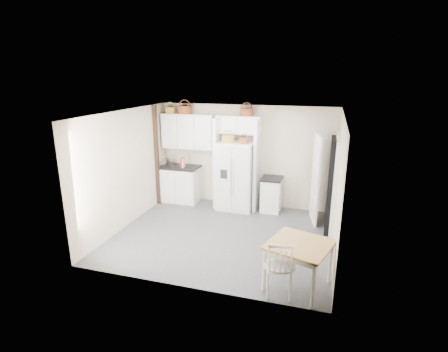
% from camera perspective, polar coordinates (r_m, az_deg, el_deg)
% --- Properties ---
extents(floor, '(4.50, 4.50, 0.00)m').
position_cam_1_polar(floor, '(7.62, -0.14, -9.61)').
color(floor, '#2B2B2F').
rests_on(floor, ground).
extents(ceiling, '(4.50, 4.50, 0.00)m').
position_cam_1_polar(ceiling, '(6.89, -0.15, 10.22)').
color(ceiling, white).
rests_on(ceiling, wall_back).
extents(wall_back, '(4.50, 0.00, 4.50)m').
position_cam_1_polar(wall_back, '(9.02, 3.56, 3.26)').
color(wall_back, beige).
rests_on(wall_back, floor).
extents(wall_left, '(0.00, 4.00, 4.00)m').
position_cam_1_polar(wall_left, '(8.07, -15.62, 1.12)').
color(wall_left, beige).
rests_on(wall_left, floor).
extents(wall_right, '(0.00, 4.00, 4.00)m').
position_cam_1_polar(wall_right, '(6.87, 18.13, -1.73)').
color(wall_right, beige).
rests_on(wall_right, floor).
extents(refrigerator, '(0.89, 0.72, 1.73)m').
position_cam_1_polar(refrigerator, '(8.79, 1.96, -0.00)').
color(refrigerator, silver).
rests_on(refrigerator, floor).
extents(base_cab_left, '(1.01, 0.64, 0.94)m').
position_cam_1_polar(base_cab_left, '(9.50, -7.16, -1.36)').
color(base_cab_left, white).
rests_on(base_cab_left, floor).
extents(base_cab_right, '(0.47, 0.56, 0.83)m').
position_cam_1_polar(base_cab_right, '(8.85, 7.74, -3.10)').
color(base_cab_right, white).
rests_on(base_cab_right, floor).
extents(dining_table, '(1.15, 1.15, 0.77)m').
position_cam_1_polar(dining_table, '(5.90, 12.00, -14.04)').
color(dining_table, '#A16E47').
rests_on(dining_table, floor).
extents(windsor_chair, '(0.55, 0.52, 1.00)m').
position_cam_1_polar(windsor_chair, '(5.61, 9.04, -14.25)').
color(windsor_chair, white).
rests_on(windsor_chair, floor).
extents(counter_left, '(1.05, 0.68, 0.04)m').
position_cam_1_polar(counter_left, '(9.36, -7.26, 1.50)').
color(counter_left, black).
rests_on(counter_left, base_cab_left).
extents(counter_right, '(0.51, 0.60, 0.04)m').
position_cam_1_polar(counter_right, '(8.71, 7.84, -0.42)').
color(counter_right, black).
rests_on(counter_right, base_cab_right).
extents(toaster, '(0.29, 0.20, 0.18)m').
position_cam_1_polar(toaster, '(9.44, -9.23, 2.25)').
color(toaster, silver).
rests_on(toaster, counter_left).
extents(cookbook_red, '(0.07, 0.18, 0.26)m').
position_cam_1_polar(cookbook_red, '(9.21, -6.77, 2.22)').
color(cookbook_red, red).
rests_on(cookbook_red, counter_left).
extents(cookbook_cream, '(0.05, 0.16, 0.24)m').
position_cam_1_polar(cookbook_cream, '(9.20, -6.63, 2.14)').
color(cookbook_cream, beige).
rests_on(cookbook_cream, counter_left).
extents(basket_upper_a, '(0.28, 0.28, 0.16)m').
position_cam_1_polar(basket_upper_a, '(9.33, -8.75, 10.59)').
color(basket_upper_a, brown).
rests_on(basket_upper_a, upper_cabinet).
extents(basket_upper_b, '(0.34, 0.34, 0.20)m').
position_cam_1_polar(basket_upper_b, '(9.16, -6.41, 10.70)').
color(basket_upper_b, '#5D2A12').
rests_on(basket_upper_b, upper_cabinet).
extents(basket_bridge_b, '(0.32, 0.32, 0.18)m').
position_cam_1_polar(basket_bridge_b, '(8.66, 3.71, 10.37)').
color(basket_bridge_b, '#5D2A12').
rests_on(basket_bridge_b, bridge_cabinet).
extents(basket_fridge_a, '(0.31, 0.31, 0.16)m').
position_cam_1_polar(basket_fridge_a, '(8.52, 0.66, 6.03)').
color(basket_fridge_a, brown).
rests_on(basket_fridge_a, refrigerator).
extents(basket_fridge_b, '(0.23, 0.23, 0.12)m').
position_cam_1_polar(basket_fridge_b, '(8.43, 3.27, 5.74)').
color(basket_fridge_b, '#5D2A12').
rests_on(basket_fridge_b, refrigerator).
extents(upper_cabinet, '(1.40, 0.34, 0.90)m').
position_cam_1_polar(upper_cabinet, '(9.20, -5.82, 7.28)').
color(upper_cabinet, white).
rests_on(upper_cabinet, wall_back).
extents(bridge_cabinet, '(1.12, 0.34, 0.45)m').
position_cam_1_polar(bridge_cabinet, '(8.74, 2.43, 8.37)').
color(bridge_cabinet, white).
rests_on(bridge_cabinet, wall_back).
extents(fridge_panel_left, '(0.08, 0.60, 2.30)m').
position_cam_1_polar(fridge_panel_left, '(8.94, -1.02, 2.19)').
color(fridge_panel_left, white).
rests_on(fridge_panel_left, floor).
extents(fridge_panel_right, '(0.08, 0.60, 2.30)m').
position_cam_1_polar(fridge_panel_right, '(8.69, 5.40, 1.71)').
color(fridge_panel_right, white).
rests_on(fridge_panel_right, floor).
extents(trim_post, '(0.09, 0.09, 2.60)m').
position_cam_1_polar(trim_post, '(9.18, -10.91, 3.23)').
color(trim_post, black).
rests_on(trim_post, floor).
extents(doorway_void, '(0.18, 0.85, 2.05)m').
position_cam_1_polar(doorway_void, '(7.90, 17.22, -1.42)').
color(doorway_void, black).
rests_on(doorway_void, floor).
extents(door_slab, '(0.21, 0.79, 2.05)m').
position_cam_1_polar(door_slab, '(8.22, 14.73, -0.53)').
color(door_slab, white).
rests_on(door_slab, floor).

